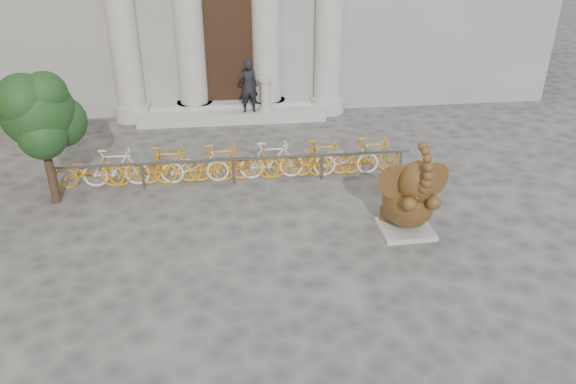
{
  "coord_description": "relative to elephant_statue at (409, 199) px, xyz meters",
  "views": [
    {
      "loc": [
        -0.2,
        -8.06,
        6.42
      ],
      "look_at": [
        0.97,
        2.0,
        1.1
      ],
      "focal_mm": 35.0,
      "sensor_mm": 36.0,
      "label": 1
    }
  ],
  "objects": [
    {
      "name": "elephant_statue",
      "position": [
        0.0,
        0.0,
        0.0
      ],
      "size": [
        1.5,
        1.67,
        2.24
      ],
      "rotation": [
        0.0,
        0.0,
        0.03
      ],
      "color": "#A8A59E",
      "rests_on": "ground"
    },
    {
      "name": "entrance_steps",
      "position": [
        -3.53,
        7.47,
        -0.63
      ],
      "size": [
        6.0,
        1.2,
        0.36
      ],
      "primitive_type": "cube",
      "color": "#A8A59E",
      "rests_on": "ground"
    },
    {
      "name": "pedestrian",
      "position": [
        -2.99,
        7.12,
        0.37
      ],
      "size": [
        0.65,
        0.47,
        1.65
      ],
      "primitive_type": "imported",
      "rotation": [
        0.0,
        0.0,
        3.28
      ],
      "color": "black",
      "rests_on": "entrance_steps"
    },
    {
      "name": "ground",
      "position": [
        -3.53,
        -1.93,
        -0.81
      ],
      "size": [
        80.0,
        80.0,
        0.0
      ],
      "primitive_type": "plane",
      "color": "#474442",
      "rests_on": "ground"
    },
    {
      "name": "balustrade_post",
      "position": [
        -2.45,
        7.17,
        0.04
      ],
      "size": [
        0.44,
        0.44,
        1.08
      ],
      "color": "#A8A59E",
      "rests_on": "entrance_steps"
    },
    {
      "name": "tree",
      "position": [
        -7.81,
        2.28,
        1.4
      ],
      "size": [
        1.83,
        1.67,
        3.17
      ],
      "color": "#332114",
      "rests_on": "ground"
    },
    {
      "name": "bike_rack",
      "position": [
        -3.62,
        2.97,
        -0.31
      ],
      "size": [
        8.96,
        0.53,
        1.0
      ],
      "color": "slate",
      "rests_on": "ground"
    }
  ]
}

